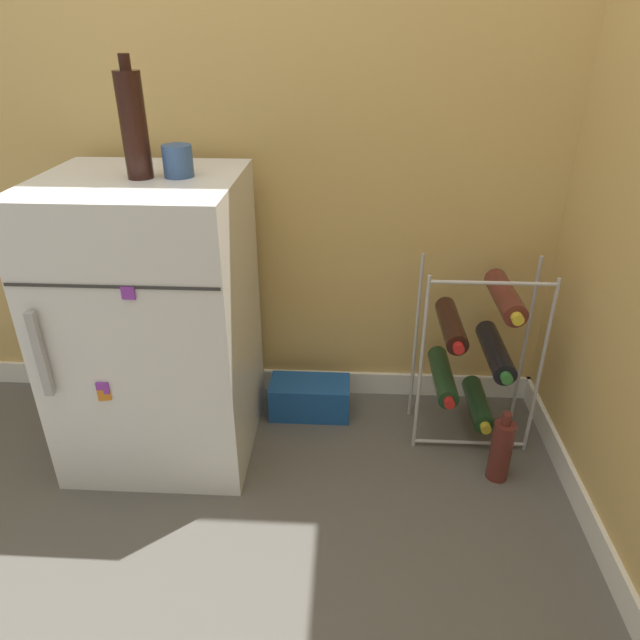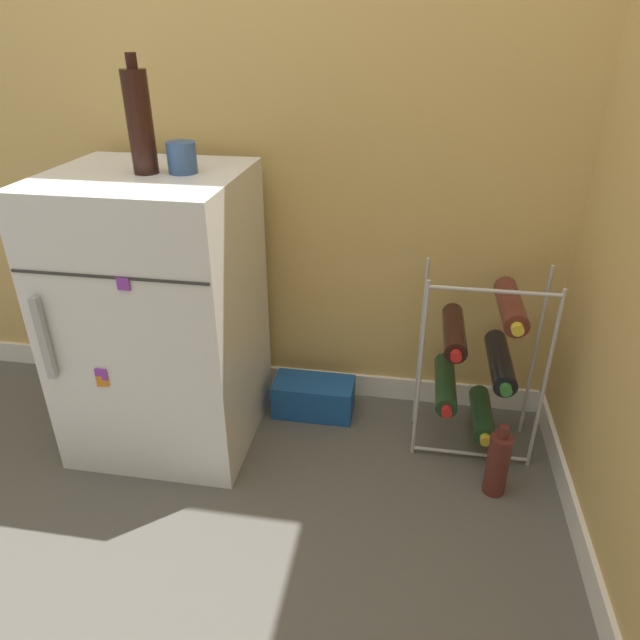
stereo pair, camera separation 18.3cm
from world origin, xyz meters
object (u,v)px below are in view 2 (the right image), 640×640
Objects in this scene: mini_fridge at (161,314)px; fridge_top_cup at (182,158)px; loose_bottle_floor at (498,464)px; fridge_top_bottle at (140,122)px; wine_rack at (479,360)px; soda_box at (314,397)px.

fridge_top_cup is at bearing 8.63° from mini_fridge.
mini_fridge is at bearing -171.37° from fridge_top_cup.
mini_fridge is 10.57× the size of fridge_top_cup.
loose_bottle_floor is (0.98, -0.16, -0.86)m from fridge_top_cup.
fridge_top_bottle reaches higher than fridge_top_cup.
wine_rack is at bearing 5.22° from fridge_top_bottle.
loose_bottle_floor is (0.63, -0.31, 0.04)m from soda_box.
soda_box is 3.37× the size of fridge_top_cup.
fridge_top_cup is 0.35× the size of loose_bottle_floor.
soda_box is 0.70m from loose_bottle_floor.
fridge_top_cup is (-0.35, -0.16, 0.90)m from soda_box.
wine_rack reaches higher than soda_box.
wine_rack is at bearing -8.57° from soda_box.
mini_fridge is 1.05m from wine_rack.
soda_box is at bearing 21.36° from fridge_top_bottle.
mini_fridge is at bearing 172.94° from loose_bottle_floor.
wine_rack is 2.56× the size of loose_bottle_floor.
mini_fridge is at bearing -175.01° from wine_rack.
loose_bottle_floor is (0.07, -0.23, -0.23)m from wine_rack.
wine_rack is at bearing 4.50° from fridge_top_cup.
fridge_top_cup reaches higher than mini_fridge.
mini_fridge is 1.44× the size of wine_rack.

